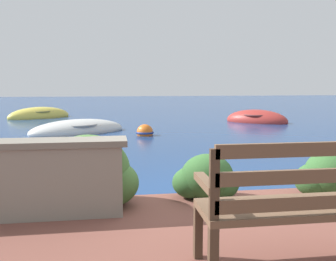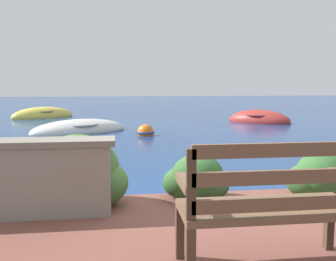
# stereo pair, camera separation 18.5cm
# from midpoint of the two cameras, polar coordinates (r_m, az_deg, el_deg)

# --- Properties ---
(ground_plane) EXTENTS (80.00, 80.00, 0.00)m
(ground_plane) POSITION_cam_midpoint_polar(r_m,az_deg,el_deg) (4.60, 3.16, -12.03)
(ground_plane) COLOR navy
(park_bench) EXTENTS (1.26, 0.48, 0.93)m
(park_bench) POSITION_cam_midpoint_polar(r_m,az_deg,el_deg) (2.72, 16.38, -10.49)
(park_bench) COLOR #433123
(park_bench) RESTS_ON patio_terrace
(stone_wall) EXTENTS (2.19, 0.39, 0.75)m
(stone_wall) POSITION_cam_midpoint_polar(r_m,az_deg,el_deg) (3.96, -23.78, -6.77)
(stone_wall) COLOR gray
(stone_wall) RESTS_ON patio_terrace
(hedge_clump_left) EXTENTS (1.12, 0.81, 0.76)m
(hedge_clump_left) POSITION_cam_midpoint_polar(r_m,az_deg,el_deg) (4.10, -13.62, -6.63)
(hedge_clump_left) COLOR #426B33
(hedge_clump_left) RESTS_ON patio_terrace
(hedge_clump_centre) EXTENTS (0.75, 0.54, 0.51)m
(hedge_clump_centre) POSITION_cam_midpoint_polar(r_m,az_deg,el_deg) (4.27, 4.57, -7.41)
(hedge_clump_centre) COLOR #2D5628
(hedge_clump_centre) RESTS_ON patio_terrace
(hedge_clump_right) EXTENTS (0.82, 0.59, 0.56)m
(hedge_clump_right) POSITION_cam_midpoint_polar(r_m,az_deg,el_deg) (4.64, 22.66, -6.50)
(hedge_clump_right) COLOR #2D5628
(hedge_clump_right) RESTS_ON patio_terrace
(rowboat_nearest) EXTENTS (3.30, 2.62, 0.72)m
(rowboat_nearest) POSITION_cam_midpoint_polar(r_m,az_deg,el_deg) (11.91, -13.98, -0.01)
(rowboat_nearest) COLOR silver
(rowboat_nearest) RESTS_ON ground_plane
(rowboat_mid) EXTENTS (2.59, 2.44, 0.87)m
(rowboat_mid) POSITION_cam_midpoint_polar(r_m,az_deg,el_deg) (14.97, 12.99, 1.51)
(rowboat_mid) COLOR #9E2D28
(rowboat_mid) RESTS_ON ground_plane
(rowboat_far) EXTENTS (2.88, 2.42, 0.84)m
(rowboat_far) POSITION_cam_midpoint_polar(r_m,az_deg,el_deg) (17.44, -19.31, 2.06)
(rowboat_far) COLOR #DBC64C
(rowboat_far) RESTS_ON ground_plane
(mooring_buoy) EXTENTS (0.53, 0.53, 0.49)m
(mooring_buoy) POSITION_cam_midpoint_polar(r_m,az_deg,el_deg) (10.96, -4.03, -0.31)
(mooring_buoy) COLOR orange
(mooring_buoy) RESTS_ON ground_plane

